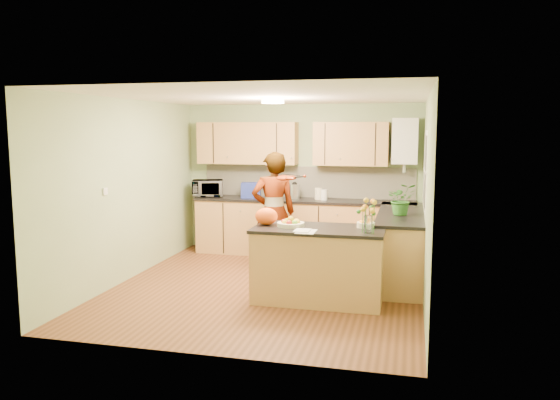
# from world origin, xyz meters

# --- Properties ---
(floor) EXTENTS (4.50, 4.50, 0.00)m
(floor) POSITION_xyz_m (0.00, 0.00, 0.00)
(floor) COLOR #583119
(floor) RESTS_ON ground
(ceiling) EXTENTS (4.00, 4.50, 0.02)m
(ceiling) POSITION_xyz_m (0.00, 0.00, 2.50)
(ceiling) COLOR white
(ceiling) RESTS_ON wall_back
(wall_back) EXTENTS (4.00, 0.02, 2.50)m
(wall_back) POSITION_xyz_m (0.00, 2.25, 1.25)
(wall_back) COLOR #8BA576
(wall_back) RESTS_ON floor
(wall_front) EXTENTS (4.00, 0.02, 2.50)m
(wall_front) POSITION_xyz_m (0.00, -2.25, 1.25)
(wall_front) COLOR #8BA576
(wall_front) RESTS_ON floor
(wall_left) EXTENTS (0.02, 4.50, 2.50)m
(wall_left) POSITION_xyz_m (-2.00, 0.00, 1.25)
(wall_left) COLOR #8BA576
(wall_left) RESTS_ON floor
(wall_right) EXTENTS (0.02, 4.50, 2.50)m
(wall_right) POSITION_xyz_m (2.00, 0.00, 1.25)
(wall_right) COLOR #8BA576
(wall_right) RESTS_ON floor
(back_counter) EXTENTS (3.64, 0.62, 0.94)m
(back_counter) POSITION_xyz_m (0.10, 1.95, 0.47)
(back_counter) COLOR tan
(back_counter) RESTS_ON floor
(right_counter) EXTENTS (0.62, 2.24, 0.94)m
(right_counter) POSITION_xyz_m (1.70, 0.85, 0.47)
(right_counter) COLOR tan
(right_counter) RESTS_ON floor
(splashback) EXTENTS (3.60, 0.02, 0.52)m
(splashback) POSITION_xyz_m (0.10, 2.23, 1.20)
(splashback) COLOR beige
(splashback) RESTS_ON back_counter
(upper_cabinets) EXTENTS (3.20, 0.34, 0.70)m
(upper_cabinets) POSITION_xyz_m (-0.18, 2.08, 1.85)
(upper_cabinets) COLOR tan
(upper_cabinets) RESTS_ON wall_back
(boiler) EXTENTS (0.40, 0.30, 0.86)m
(boiler) POSITION_xyz_m (1.70, 2.09, 1.90)
(boiler) COLOR white
(boiler) RESTS_ON wall_back
(window_right) EXTENTS (0.01, 1.30, 1.05)m
(window_right) POSITION_xyz_m (1.99, 0.60, 1.55)
(window_right) COLOR white
(window_right) RESTS_ON wall_right
(light_switch) EXTENTS (0.02, 0.09, 0.09)m
(light_switch) POSITION_xyz_m (-1.99, -0.60, 1.30)
(light_switch) COLOR white
(light_switch) RESTS_ON wall_left
(ceiling_lamp) EXTENTS (0.30, 0.30, 0.07)m
(ceiling_lamp) POSITION_xyz_m (0.00, 0.30, 2.46)
(ceiling_lamp) COLOR #FFEABF
(ceiling_lamp) RESTS_ON ceiling
(peninsula_island) EXTENTS (1.58, 0.81, 0.91)m
(peninsula_island) POSITION_xyz_m (0.75, -0.38, 0.45)
(peninsula_island) COLOR tan
(peninsula_island) RESTS_ON floor
(fruit_dish) EXTENTS (0.33, 0.33, 0.12)m
(fruit_dish) POSITION_xyz_m (0.40, -0.38, 0.96)
(fruit_dish) COLOR beige
(fruit_dish) RESTS_ON peninsula_island
(orange_bowl) EXTENTS (0.22, 0.22, 0.13)m
(orange_bowl) POSITION_xyz_m (1.30, -0.23, 0.96)
(orange_bowl) COLOR beige
(orange_bowl) RESTS_ON peninsula_island
(flower_vase) EXTENTS (0.24, 0.24, 0.44)m
(flower_vase) POSITION_xyz_m (1.35, -0.56, 1.20)
(flower_vase) COLOR silver
(flower_vase) RESTS_ON peninsula_island
(orange_bag) EXTENTS (0.28, 0.24, 0.21)m
(orange_bag) POSITION_xyz_m (0.08, -0.33, 1.01)
(orange_bag) COLOR #FF5915
(orange_bag) RESTS_ON peninsula_island
(papers) EXTENTS (0.22, 0.30, 0.01)m
(papers) POSITION_xyz_m (0.65, -0.68, 0.91)
(papers) COLOR silver
(papers) RESTS_ON peninsula_island
(violinist) EXTENTS (0.76, 0.64, 1.77)m
(violinist) POSITION_xyz_m (-0.12, 0.81, 0.88)
(violinist) COLOR #DBA786
(violinist) RESTS_ON floor
(violin) EXTENTS (0.62, 0.53, 0.15)m
(violin) POSITION_xyz_m (0.08, 0.59, 1.41)
(violin) COLOR #581005
(violin) RESTS_ON violinist
(microwave) EXTENTS (0.59, 0.49, 0.28)m
(microwave) POSITION_xyz_m (-1.57, 1.93, 1.08)
(microwave) COLOR white
(microwave) RESTS_ON back_counter
(blue_box) EXTENTS (0.36, 0.29, 0.25)m
(blue_box) POSITION_xyz_m (-0.81, 1.95, 1.07)
(blue_box) COLOR navy
(blue_box) RESTS_ON back_counter
(kettle) EXTENTS (0.17, 0.17, 0.33)m
(kettle) POSITION_xyz_m (-0.06, 1.98, 1.07)
(kettle) COLOR silver
(kettle) RESTS_ON back_counter
(jar_cream) EXTENTS (0.15, 0.15, 0.19)m
(jar_cream) POSITION_xyz_m (0.34, 1.99, 1.03)
(jar_cream) COLOR beige
(jar_cream) RESTS_ON back_counter
(jar_white) EXTENTS (0.14, 0.14, 0.17)m
(jar_white) POSITION_xyz_m (0.44, 1.93, 1.03)
(jar_white) COLOR white
(jar_white) RESTS_ON back_counter
(potted_plant) EXTENTS (0.44, 0.40, 0.43)m
(potted_plant) POSITION_xyz_m (1.70, 0.64, 1.15)
(potted_plant) COLOR #2D6D24
(potted_plant) RESTS_ON right_counter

